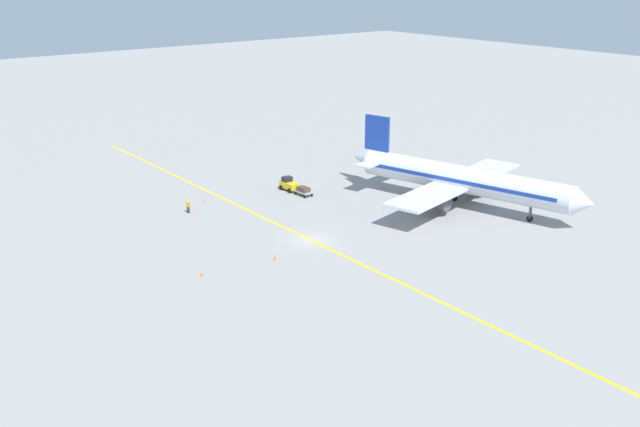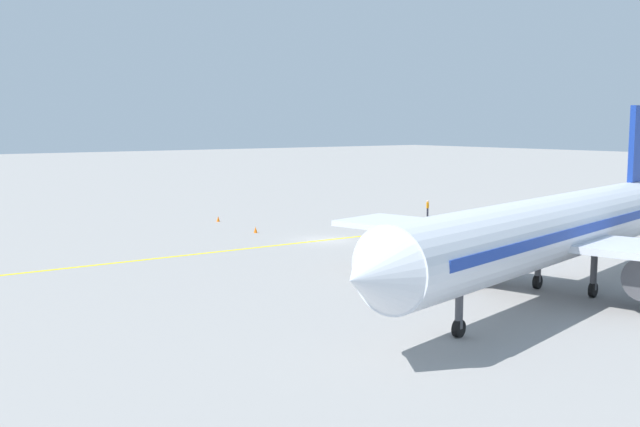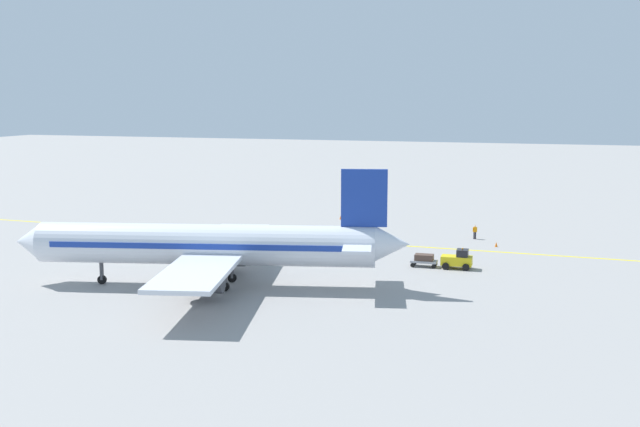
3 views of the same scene
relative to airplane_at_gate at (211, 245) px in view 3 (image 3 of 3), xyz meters
name	(u,v)px [view 3 (image 3 of 3)]	position (x,y,z in m)	size (l,w,h in m)	color
ground_plane	(316,240)	(23.58, -2.17, -3.71)	(400.00, 400.00, 0.00)	gray
apron_yellow_centreline	(316,240)	(23.58, -2.17, -3.71)	(0.40, 120.00, 0.01)	yellow
airplane_at_gate	(211,245)	(0.00, 0.00, 0.00)	(28.45, 35.22, 10.60)	silver
baggage_tug_white	(458,260)	(13.65, -20.06, -2.81)	(1.83, 3.04, 2.11)	gold
baggage_cart_trailing	(424,259)	(13.55, -16.76, -2.95)	(1.48, 2.64, 1.24)	gray
ground_crew_worker	(475,231)	(29.98, -20.00, -2.80)	(0.39, 0.49, 1.68)	#23232D
traffic_cone_near_nose	(262,254)	(13.17, 0.48, -3.43)	(0.32, 0.32, 0.55)	orange
traffic_cone_mid_apron	(314,227)	(30.46, 0.27, -3.43)	(0.32, 0.32, 0.55)	orange
traffic_cone_by_wingtip	(341,217)	(39.05, -0.77, -3.43)	(0.32, 0.32, 0.55)	orange
traffic_cone_far_edge	(496,244)	(25.95, -22.82, -3.43)	(0.32, 0.32, 0.55)	orange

